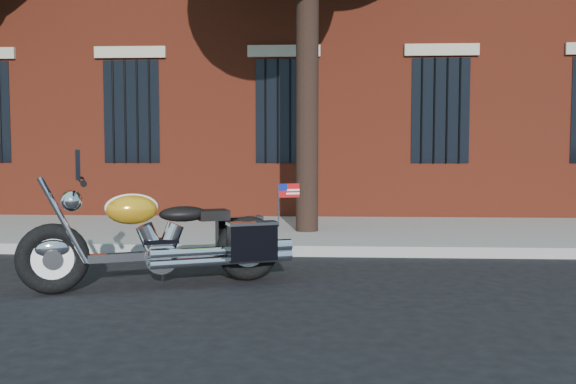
{
  "coord_description": "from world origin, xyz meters",
  "views": [
    {
      "loc": [
        0.74,
        -7.42,
        1.5
      ],
      "look_at": [
        0.3,
        0.8,
        0.93
      ],
      "focal_mm": 40.0,
      "sensor_mm": 36.0,
      "label": 1
    }
  ],
  "objects": [
    {
      "name": "sidewalk",
      "position": [
        0.0,
        3.26,
        0.07
      ],
      "size": [
        40.0,
        3.6,
        0.15
      ],
      "primitive_type": "cube",
      "color": "gray",
      "rests_on": "ground"
    },
    {
      "name": "ground",
      "position": [
        0.0,
        0.0,
        0.0
      ],
      "size": [
        120.0,
        120.0,
        0.0
      ],
      "primitive_type": "plane",
      "color": "black",
      "rests_on": "ground"
    },
    {
      "name": "motorcycle",
      "position": [
        -0.9,
        -0.65,
        0.5
      ],
      "size": [
        2.86,
        1.5,
        1.47
      ],
      "rotation": [
        0.0,
        0.0,
        0.39
      ],
      "color": "black",
      "rests_on": "ground"
    },
    {
      "name": "curb",
      "position": [
        0.0,
        1.38,
        0.07
      ],
      "size": [
        40.0,
        0.16,
        0.15
      ],
      "primitive_type": "cube",
      "color": "gray",
      "rests_on": "ground"
    }
  ]
}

